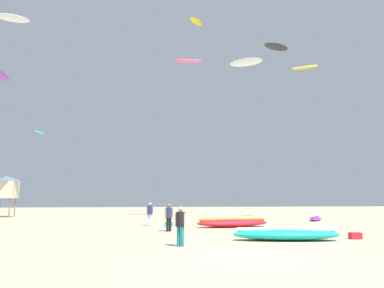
{
  "coord_description": "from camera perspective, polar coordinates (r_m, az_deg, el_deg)",
  "views": [
    {
      "loc": [
        -3.55,
        -12.9,
        2.12
      ],
      "look_at": [
        0.0,
        17.61,
        6.41
      ],
      "focal_mm": 34.87,
      "sensor_mm": 36.0,
      "label": 1
    }
  ],
  "objects": [
    {
      "name": "lifeguard_tower",
      "position": [
        42.53,
        -26.59,
        -5.86
      ],
      "size": [
        2.3,
        2.3,
        4.15
      ],
      "color": "#8C704C",
      "rests_on": "ground"
    },
    {
      "name": "kite_grounded_far",
      "position": [
        26.25,
        6.21,
        -11.9
      ],
      "size": [
        5.19,
        2.03,
        0.59
      ],
      "color": "red",
      "rests_on": "ground"
    },
    {
      "name": "person_left",
      "position": [
        23.0,
        -3.56,
        -10.81
      ],
      "size": [
        0.5,
        0.37,
        1.66
      ],
      "rotation": [
        0.0,
        0.0,
        2.05
      ],
      "color": "black",
      "rests_on": "ground"
    },
    {
      "name": "kite_aloft_6",
      "position": [
        39.47,
        -0.57,
        12.59
      ],
      "size": [
        3.08,
        0.9,
        0.39
      ],
      "color": "#E5598C"
    },
    {
      "name": "kite_aloft_2",
      "position": [
        51.63,
        -25.76,
        16.93
      ],
      "size": [
        3.94,
        2.13,
        0.86
      ],
      "color": "white"
    },
    {
      "name": "kite_aloft_1",
      "position": [
        53.11,
        -22.3,
        1.63
      ],
      "size": [
        1.16,
        2.25,
        0.48
      ],
      "color": "#19B29E"
    },
    {
      "name": "kite_grounded_near",
      "position": [
        34.66,
        18.36,
        -10.77
      ],
      "size": [
        2.42,
        3.02,
        0.39
      ],
      "color": "purple",
      "rests_on": "ground"
    },
    {
      "name": "kite_aloft_5",
      "position": [
        51.02,
        0.7,
        18.2
      ],
      "size": [
        2.32,
        2.48,
        0.58
      ],
      "color": "yellow"
    },
    {
      "name": "person_foreground",
      "position": [
        16.24,
        -1.77,
        -11.98
      ],
      "size": [
        0.46,
        0.38,
        1.67
      ],
      "rotation": [
        0.0,
        0.0,
        4.06
      ],
      "color": "teal",
      "rests_on": "ground"
    },
    {
      "name": "ground_plane",
      "position": [
        13.55,
        9.02,
        -16.85
      ],
      "size": [
        120.0,
        120.0,
        0.0
      ],
      "primitive_type": "plane",
      "color": "#C6B28C"
    },
    {
      "name": "cooler_box",
      "position": [
        20.7,
        23.7,
        -12.73
      ],
      "size": [
        0.56,
        0.36,
        0.32
      ],
      "primitive_type": "cube",
      "color": "red",
      "rests_on": "ground"
    },
    {
      "name": "kite_aloft_9",
      "position": [
        62.85,
        16.86,
        11.1
      ],
      "size": [
        4.22,
        3.15,
        0.61
      ],
      "color": "yellow"
    },
    {
      "name": "person_midground",
      "position": [
        27.48,
        -6.45,
        -10.31
      ],
      "size": [
        0.55,
        0.37,
        1.65
      ],
      "rotation": [
        0.0,
        0.0,
        4.69
      ],
      "color": "silver",
      "rests_on": "ground"
    },
    {
      "name": "kite_aloft_4",
      "position": [
        47.08,
        12.76,
        14.3
      ],
      "size": [
        3.56,
        2.04,
        0.86
      ],
      "color": "#2D2D33"
    },
    {
      "name": "kite_aloft_3",
      "position": [
        43.92,
        8.23,
        12.26
      ],
      "size": [
        3.84,
        2.77,
        0.92
      ],
      "color": "white"
    },
    {
      "name": "kite_grounded_mid",
      "position": [
        18.93,
        14.21,
        -13.25
      ],
      "size": [
        5.24,
        2.16,
        0.6
      ],
      "color": "#19B29E",
      "rests_on": "ground"
    },
    {
      "name": "gear_bag",
      "position": [
        26.74,
        -3.57,
        -12.14
      ],
      "size": [
        0.56,
        0.36,
        0.32
      ],
      "primitive_type": "cube",
      "color": "#19B29E",
      "rests_on": "ground"
    }
  ]
}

